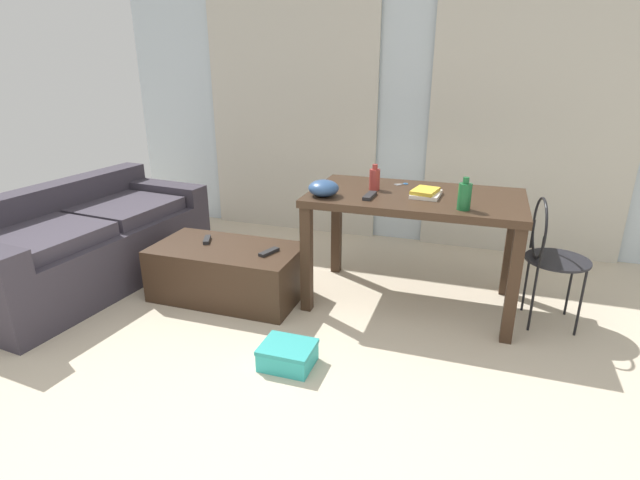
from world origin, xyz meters
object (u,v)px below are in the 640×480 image
book_stack (426,193)px  tv_remote_primary (207,240)px  shoebox (288,355)px  coffee_table (228,272)px  wire_chair (548,248)px  tv_remote_secondary (269,252)px  bowl (324,188)px  tv_remote_on_table (370,196)px  bottle_near (465,196)px  couch (84,244)px  bottle_far (375,179)px  craft_table (415,210)px  scissors (403,184)px

book_stack → tv_remote_primary: bearing=-170.7°
shoebox → coffee_table: bearing=137.6°
wire_chair → tv_remote_secondary: size_ratio=5.04×
bowl → tv_remote_primary: size_ratio=1.33×
tv_remote_secondary → shoebox: (0.40, -0.66, -0.33)m
tv_remote_on_table → bottle_near: bearing=-6.5°
couch → bottle_far: 2.26m
craft_table → bowl: size_ratio=7.00×
book_stack → tv_remote_on_table: book_stack is taller
bottle_far → book_stack: size_ratio=0.72×
wire_chair → bottle_far: bearing=177.3°
couch → craft_table: size_ratio=1.40×
bowl → book_stack: 0.67m
couch → scissors: scissors is taller
book_stack → scissors: size_ratio=2.53×
bottle_near → bowl: (-0.89, 0.03, -0.03)m
tv_remote_on_table → shoebox: tv_remote_on_table is taller
coffee_table → tv_remote_secondary: 0.39m
bowl → scissors: 0.65m
tv_remote_primary → bottle_near: bearing=-23.4°
tv_remote_secondary → shoebox: 0.84m
tv_remote_on_table → shoebox: (-0.25, -0.84, -0.73)m
wire_chair → tv_remote_primary: size_ratio=5.57×
craft_table → bottle_far: 0.34m
tv_remote_secondary → shoebox: size_ratio=0.56×
tv_remote_on_table → book_stack: bearing=25.4°
wire_chair → tv_remote_primary: bearing=-173.6°
bowl → craft_table: bearing=22.6°
craft_table → scissors: (-0.13, 0.24, 0.11)m
scissors → tv_remote_on_table: bearing=-109.1°
coffee_table → scissors: 1.41m
bottle_near → bowl: size_ratio=0.98×
couch → wire_chair: 3.31m
bowl → shoebox: size_ratio=0.68×
scissors → tv_remote_secondary: bearing=-143.1°
bowl → tv_remote_secondary: (-0.35, -0.11, -0.45)m
coffee_table → tv_remote_secondary: (0.34, -0.01, 0.20)m
craft_table → tv_remote_secondary: size_ratio=8.39×
wire_chair → scissors: bearing=164.8°
wire_chair → tv_remote_on_table: (-1.12, -0.15, 0.28)m
book_stack → tv_remote_secondary: (-0.99, -0.32, -0.42)m
wire_chair → bottle_near: (-0.53, -0.25, 0.35)m
craft_table → tv_remote_primary: craft_table is taller
tv_remote_primary → craft_table: bearing=-12.9°
bottle_far → book_stack: 0.37m
tv_remote_primary → tv_remote_secondary: (0.53, -0.07, -0.00)m
bottle_far → wire_chair: bearing=-2.7°
coffee_table → craft_table: 1.39m
wire_chair → tv_remote_secondary: 1.80m
book_stack → scissors: 0.34m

